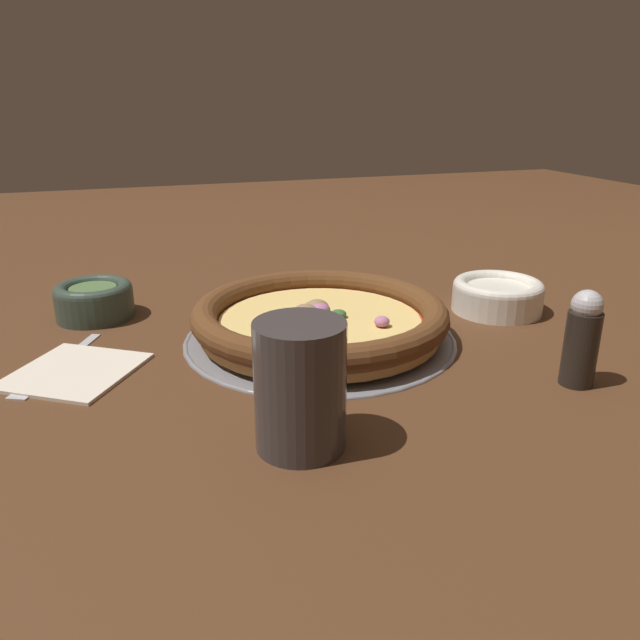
{
  "coord_description": "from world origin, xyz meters",
  "views": [
    {
      "loc": [
        0.24,
        0.71,
        0.3
      ],
      "look_at": [
        0.0,
        0.0,
        0.03
      ],
      "focal_mm": 35.0,
      "sensor_mm": 36.0,
      "label": 1
    }
  ],
  "objects_px": {
    "bowl_far": "(94,299)",
    "fork": "(55,367)",
    "pizza_tray": "(320,336)",
    "napkin": "(75,370)",
    "bowl_near": "(498,295)",
    "drinking_cup": "(300,386)",
    "pizza": "(320,318)",
    "pepper_shaker": "(582,338)"
  },
  "relations": [
    {
      "from": "bowl_near",
      "to": "fork",
      "type": "bearing_deg",
      "value": 0.87
    },
    {
      "from": "napkin",
      "to": "fork",
      "type": "relative_size",
      "value": 1.03
    },
    {
      "from": "pizza_tray",
      "to": "fork",
      "type": "relative_size",
      "value": 2.0
    },
    {
      "from": "pizza",
      "to": "pizza_tray",
      "type": "bearing_deg",
      "value": -149.13
    },
    {
      "from": "pizza_tray",
      "to": "bowl_far",
      "type": "bearing_deg",
      "value": -33.51
    },
    {
      "from": "pizza_tray",
      "to": "napkin",
      "type": "bearing_deg",
      "value": 1.67
    },
    {
      "from": "pizza",
      "to": "napkin",
      "type": "xyz_separation_m",
      "value": [
        0.3,
        0.01,
        -0.03
      ]
    },
    {
      "from": "fork",
      "to": "pepper_shaker",
      "type": "xyz_separation_m",
      "value": [
        -0.54,
        0.23,
        0.05
      ]
    },
    {
      "from": "pizza",
      "to": "pepper_shaker",
      "type": "bearing_deg",
      "value": 136.03
    },
    {
      "from": "pizza_tray",
      "to": "napkin",
      "type": "distance_m",
      "value": 0.3
    },
    {
      "from": "pizza_tray",
      "to": "pepper_shaker",
      "type": "relative_size",
      "value": 3.26
    },
    {
      "from": "pizza_tray",
      "to": "bowl_near",
      "type": "xyz_separation_m",
      "value": [
        -0.28,
        -0.02,
        0.02
      ]
    },
    {
      "from": "fork",
      "to": "pizza",
      "type": "bearing_deg",
      "value": 113.35
    },
    {
      "from": "bowl_near",
      "to": "bowl_far",
      "type": "distance_m",
      "value": 0.58
    },
    {
      "from": "pizza",
      "to": "napkin",
      "type": "relative_size",
      "value": 1.81
    },
    {
      "from": "fork",
      "to": "pepper_shaker",
      "type": "distance_m",
      "value": 0.59
    },
    {
      "from": "pepper_shaker",
      "to": "bowl_near",
      "type": "bearing_deg",
      "value": -103.53
    },
    {
      "from": "pepper_shaker",
      "to": "pizza",
      "type": "bearing_deg",
      "value": -43.97
    },
    {
      "from": "pizza",
      "to": "bowl_near",
      "type": "height_order",
      "value": "pizza"
    },
    {
      "from": "fork",
      "to": "napkin",
      "type": "bearing_deg",
      "value": 71.14
    },
    {
      "from": "napkin",
      "to": "bowl_near",
      "type": "bearing_deg",
      "value": -176.96
    },
    {
      "from": "napkin",
      "to": "pepper_shaker",
      "type": "xyz_separation_m",
      "value": [
        -0.52,
        0.21,
        0.05
      ]
    },
    {
      "from": "bowl_far",
      "to": "pizza_tray",
      "type": "bearing_deg",
      "value": 146.49
    },
    {
      "from": "pizza",
      "to": "napkin",
      "type": "height_order",
      "value": "pizza"
    },
    {
      "from": "napkin",
      "to": "pepper_shaker",
      "type": "bearing_deg",
      "value": 158.39
    },
    {
      "from": "bowl_near",
      "to": "napkin",
      "type": "height_order",
      "value": "bowl_near"
    },
    {
      "from": "bowl_far",
      "to": "fork",
      "type": "height_order",
      "value": "bowl_far"
    },
    {
      "from": "bowl_far",
      "to": "fork",
      "type": "bearing_deg",
      "value": 74.85
    },
    {
      "from": "bowl_near",
      "to": "drinking_cup",
      "type": "relative_size",
      "value": 1.09
    },
    {
      "from": "drinking_cup",
      "to": "napkin",
      "type": "relative_size",
      "value": 0.65
    },
    {
      "from": "bowl_near",
      "to": "fork",
      "type": "height_order",
      "value": "bowl_near"
    },
    {
      "from": "bowl_far",
      "to": "fork",
      "type": "distance_m",
      "value": 0.18
    },
    {
      "from": "fork",
      "to": "pepper_shaker",
      "type": "relative_size",
      "value": 1.63
    },
    {
      "from": "bowl_near",
      "to": "napkin",
      "type": "relative_size",
      "value": 0.71
    },
    {
      "from": "pizza",
      "to": "bowl_near",
      "type": "bearing_deg",
      "value": -175.51
    },
    {
      "from": "napkin",
      "to": "pizza",
      "type": "bearing_deg",
      "value": -178.33
    },
    {
      "from": "bowl_near",
      "to": "bowl_far",
      "type": "bearing_deg",
      "value": -16.07
    },
    {
      "from": "pizza_tray",
      "to": "pepper_shaker",
      "type": "bearing_deg",
      "value": 136.02
    },
    {
      "from": "bowl_near",
      "to": "bowl_far",
      "type": "xyz_separation_m",
      "value": [
        0.55,
        -0.16,
        0.0
      ]
    },
    {
      "from": "fork",
      "to": "drinking_cup",
      "type": "bearing_deg",
      "value": 66.78
    },
    {
      "from": "pizza",
      "to": "drinking_cup",
      "type": "relative_size",
      "value": 2.77
    },
    {
      "from": "pizza_tray",
      "to": "bowl_far",
      "type": "height_order",
      "value": "bowl_far"
    }
  ]
}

